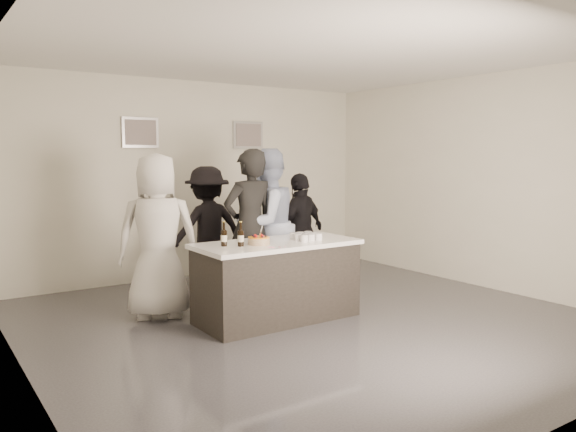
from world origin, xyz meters
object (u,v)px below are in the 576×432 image
at_px(bar_counter, 277,281).
at_px(person_guest_right, 301,231).
at_px(person_guest_back, 207,228).
at_px(person_main_blue, 266,225).
at_px(beer_bottle_a, 224,234).
at_px(cake, 259,241).
at_px(beer_bottle_b, 241,234).
at_px(person_guest_left, 158,236).
at_px(person_main_black, 250,228).

height_order(bar_counter, person_guest_right, person_guest_right).
bearing_deg(bar_counter, person_guest_back, 89.66).
relative_size(bar_counter, person_main_blue, 0.95).
xyz_separation_m(bar_counter, beer_bottle_a, (-0.64, 0.06, 0.58)).
distance_m(cake, beer_bottle_a, 0.40).
height_order(beer_bottle_a, beer_bottle_b, same).
relative_size(beer_bottle_b, person_guest_right, 0.16).
bearing_deg(person_guest_right, beer_bottle_b, 16.94).
distance_m(person_guest_left, person_guest_back, 1.42).
distance_m(cake, person_main_black, 0.84).
bearing_deg(person_guest_back, bar_counter, 90.14).
bearing_deg(person_guest_left, beer_bottle_a, 140.49).
relative_size(bar_counter, beer_bottle_a, 7.15).
bearing_deg(person_main_black, person_main_blue, -157.93).
distance_m(cake, person_guest_right, 1.88).
xyz_separation_m(bar_counter, person_main_black, (0.07, 0.72, 0.53)).
relative_size(person_main_black, person_guest_right, 1.20).
bearing_deg(cake, person_main_black, 66.31).
xyz_separation_m(person_main_black, person_guest_back, (-0.06, 1.07, -0.12)).
height_order(person_main_blue, person_guest_back, person_main_blue).
xyz_separation_m(person_guest_left, person_guest_back, (1.08, 0.92, -0.09)).
xyz_separation_m(bar_counter, person_guest_back, (0.01, 1.78, 0.41)).
bearing_deg(beer_bottle_b, person_main_blue, 45.43).
bearing_deg(person_main_blue, person_guest_left, -16.13).
height_order(cake, beer_bottle_b, beer_bottle_b).
bearing_deg(person_guest_left, person_guest_right, -150.18).
height_order(person_main_black, person_guest_right, person_main_black).
bearing_deg(person_guest_left, person_main_black, -164.94).
bearing_deg(bar_counter, cake, -168.24).
bearing_deg(person_main_blue, beer_bottle_b, 29.57).
relative_size(cake, person_main_blue, 0.12).
relative_size(beer_bottle_b, person_main_blue, 0.13).
height_order(person_guest_right, person_guest_back, person_guest_back).
distance_m(beer_bottle_b, person_guest_right, 2.06).
height_order(person_guest_left, person_guest_right, person_guest_left).
distance_m(person_main_black, person_guest_left, 1.15).
bearing_deg(person_guest_right, bar_counter, 25.72).
bearing_deg(person_guest_back, cake, 81.72).
height_order(bar_counter, beer_bottle_b, beer_bottle_b).
xyz_separation_m(person_main_blue, person_guest_right, (0.77, 0.30, -0.17)).
relative_size(person_main_black, person_main_blue, 1.00).
relative_size(cake, person_guest_right, 0.15).
height_order(beer_bottle_b, person_guest_right, person_guest_right).
height_order(beer_bottle_b, person_main_black, person_main_black).
relative_size(beer_bottle_a, person_main_black, 0.13).
bearing_deg(bar_counter, person_main_black, 84.72).
relative_size(cake, beer_bottle_a, 0.91).
xyz_separation_m(beer_bottle_a, person_main_blue, (1.03, 0.79, -0.05)).
bearing_deg(cake, person_guest_back, 81.24).
relative_size(beer_bottle_a, person_guest_back, 0.15).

